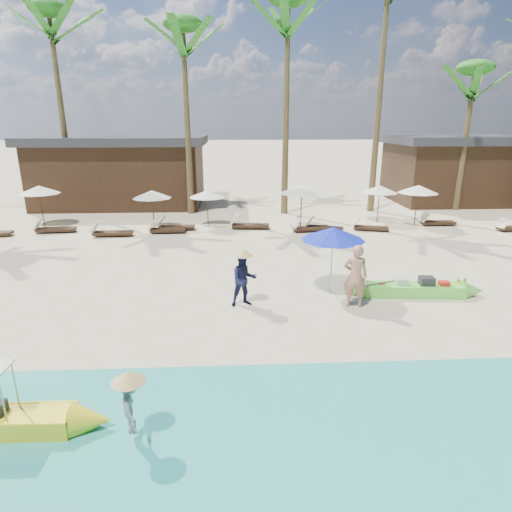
{
  "coord_description": "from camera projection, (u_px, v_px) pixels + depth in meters",
  "views": [
    {
      "loc": [
        -0.81,
        -10.83,
        5.19
      ],
      "look_at": [
        -0.15,
        2.0,
        1.14
      ],
      "focal_mm": 30.0,
      "sensor_mm": 36.0,
      "label": 1
    }
  ],
  "objects": [
    {
      "name": "vendor_green",
      "position": [
        244.0,
        280.0,
        12.42
      ],
      "size": [
        0.88,
        0.76,
        1.59
      ],
      "primitive_type": "imported",
      "rotation": [
        0.0,
        0.0,
        0.22
      ],
      "color": "#16193C",
      "rests_on": "ground"
    },
    {
      "name": "palm_6",
      "position": [
        473.0,
        87.0,
        24.26
      ],
      "size": [
        2.08,
        2.08,
        8.51
      ],
      "color": "brown",
      "rests_on": "ground"
    },
    {
      "name": "ground",
      "position": [
        265.0,
        316.0,
        11.92
      ],
      "size": [
        240.0,
        240.0,
        0.0
      ],
      "primitive_type": "plane",
      "color": "beige",
      "rests_on": "ground"
    },
    {
      "name": "resort_parasol_7",
      "position": [
        380.0,
        189.0,
        22.59
      ],
      "size": [
        1.91,
        1.91,
        1.97
      ],
      "color": "#372516",
      "rests_on": "ground"
    },
    {
      "name": "wet_sand_strip",
      "position": [
        286.0,
        446.0,
        7.15
      ],
      "size": [
        240.0,
        4.5,
        0.01
      ],
      "primitive_type": "cube",
      "color": "tan",
      "rests_on": "ground"
    },
    {
      "name": "palm_5",
      "position": [
        386.0,
        11.0,
        22.73
      ],
      "size": [
        2.08,
        2.08,
        13.6
      ],
      "color": "brown",
      "rests_on": "ground"
    },
    {
      "name": "lounger_8_left",
      "position": [
        435.0,
        222.0,
        22.27
      ],
      "size": [
        1.84,
        0.57,
        0.62
      ],
      "rotation": [
        0.0,
        0.0,
        -0.0
      ],
      "color": "#372516",
      "rests_on": "ground"
    },
    {
      "name": "pavilion_west",
      "position": [
        122.0,
        170.0,
        27.53
      ],
      "size": [
        10.8,
        6.6,
        4.3
      ],
      "color": "#372516",
      "rests_on": "ground"
    },
    {
      "name": "palm_4",
      "position": [
        288.0,
        37.0,
        22.53
      ],
      "size": [
        2.08,
        2.08,
        11.7
      ],
      "color": "brown",
      "rests_on": "ground"
    },
    {
      "name": "palm_3",
      "position": [
        184.0,
        55.0,
        22.77
      ],
      "size": [
        2.08,
        2.08,
        10.52
      ],
      "color": "brown",
      "rests_on": "ground"
    },
    {
      "name": "lounger_5_left",
      "position": [
        165.0,
        229.0,
        20.74
      ],
      "size": [
        1.78,
        0.57,
        0.6
      ],
      "rotation": [
        0.0,
        0.0,
        0.02
      ],
      "color": "#372516",
      "rests_on": "ground"
    },
    {
      "name": "lounger_6_right",
      "position": [
        309.0,
        227.0,
        21.04
      ],
      "size": [
        1.97,
        0.88,
        0.65
      ],
      "rotation": [
        0.0,
        0.0,
        0.16
      ],
      "color": "#372516",
      "rests_on": "ground"
    },
    {
      "name": "green_canoe",
      "position": [
        413.0,
        289.0,
        13.28
      ],
      "size": [
        4.86,
        0.85,
        0.62
      ],
      "rotation": [
        0.0,
        0.0,
        -0.07
      ],
      "color": "#63E144",
      "rests_on": "ground"
    },
    {
      "name": "tourist",
      "position": [
        355.0,
        276.0,
        12.3
      ],
      "size": [
        0.77,
        0.59,
        1.88
      ],
      "primitive_type": "imported",
      "rotation": [
        0.0,
        0.0,
        2.92
      ],
      "color": "tan",
      "rests_on": "ground"
    },
    {
      "name": "resort_parasol_5",
      "position": [
        207.0,
        194.0,
        21.63
      ],
      "size": [
        1.82,
        1.82,
        1.87
      ],
      "color": "#372516",
      "rests_on": "ground"
    },
    {
      "name": "palm_2",
      "position": [
        53.0,
        44.0,
        23.01
      ],
      "size": [
        2.08,
        2.08,
        11.33
      ],
      "color": "brown",
      "rests_on": "ground"
    },
    {
      "name": "resort_parasol_6",
      "position": [
        302.0,
        189.0,
        20.88
      ],
      "size": [
        2.19,
        2.19,
        2.26
      ],
      "color": "#372516",
      "rests_on": "ground"
    },
    {
      "name": "lounger_7_right",
      "position": [
        368.0,
        227.0,
        21.25
      ],
      "size": [
        1.84,
        1.01,
        0.6
      ],
      "rotation": [
        0.0,
        0.0,
        -0.28
      ],
      "color": "#372516",
      "rests_on": "ground"
    },
    {
      "name": "lounger_4_left",
      "position": [
        110.0,
        232.0,
        20.16
      ],
      "size": [
        1.91,
        0.61,
        0.65
      ],
      "rotation": [
        0.0,
        0.0,
        0.01
      ],
      "color": "#372516",
      "rests_on": "ground"
    },
    {
      "name": "vendor_yellow",
      "position": [
        131.0,
        405.0,
        7.1
      ],
      "size": [
        0.55,
        0.73,
        1.01
      ],
      "primitive_type": "imported",
      "rotation": [
        0.0,
        0.0,
        1.86
      ],
      "color": "gray",
      "rests_on": "ground"
    },
    {
      "name": "lounger_6_left",
      "position": [
        248.0,
        224.0,
        21.58
      ],
      "size": [
        2.01,
        0.77,
        0.67
      ],
      "rotation": [
        0.0,
        0.0,
        -0.09
      ],
      "color": "#372516",
      "rests_on": "ground"
    },
    {
      "name": "pavilion_east",
      "position": [
        455.0,
        168.0,
        28.61
      ],
      "size": [
        8.8,
        6.6,
        4.3
      ],
      "color": "#372516",
      "rests_on": "ground"
    },
    {
      "name": "lounger_9_left",
      "position": [
        511.0,
        227.0,
        21.21
      ],
      "size": [
        1.79,
        0.97,
        0.58
      ],
      "rotation": [
        0.0,
        0.0,
        0.27
      ],
      "color": "#372516",
      "rests_on": "ground"
    },
    {
      "name": "blue_umbrella",
      "position": [
        333.0,
        234.0,
        13.04
      ],
      "size": [
        1.97,
        1.97,
        2.12
      ],
      "color": "#99999E",
      "rests_on": "ground"
    },
    {
      "name": "lounger_7_left",
      "position": [
        323.0,
        227.0,
        21.21
      ],
      "size": [
        1.92,
        1.12,
        0.62
      ],
      "rotation": [
        0.0,
        0.0,
        -0.32
      ],
      "color": "#372516",
      "rests_on": "ground"
    },
    {
      "name": "resort_parasol_8",
      "position": [
        418.0,
        189.0,
        21.9
      ],
      "size": [
        2.02,
        2.02,
        2.08
      ],
      "color": "#372516",
      "rests_on": "ground"
    },
    {
      "name": "resort_parasol_4",
      "position": [
        152.0,
        194.0,
        20.99
      ],
      "size": [
        1.91,
        1.91,
        1.97
      ],
      "color": "#372516",
      "rests_on": "ground"
    },
    {
      "name": "lounger_3_right",
      "position": [
        53.0,
        228.0,
        20.83
      ],
      "size": [
        1.95,
        0.76,
        0.65
      ],
      "rotation": [
        0.0,
        0.0,
        0.09
      ],
      "color": "#372516",
      "rests_on": "ground"
    },
    {
      "name": "lounger_4_right",
      "position": [
        174.0,
        226.0,
        21.32
      ],
      "size": [
        1.82,
        0.58,
        0.62
      ],
      "rotation": [
        0.0,
        0.0,
        0.01
      ],
      "color": "#372516",
      "rests_on": "ground"
    },
    {
      "name": "resort_parasol_3",
      "position": [
        39.0,
        190.0,
        21.68
      ],
      "size": [
        2.03,
        2.03,
        2.09
      ],
      "color": "#372516",
      "rests_on": "ground"
    }
  ]
}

